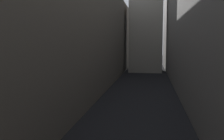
{
  "coord_description": "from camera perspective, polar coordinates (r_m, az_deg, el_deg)",
  "views": [
    {
      "loc": [
        1.63,
        8.62,
        7.71
      ],
      "look_at": [
        0.0,
        19.53,
        6.58
      ],
      "focal_mm": 42.66,
      "sensor_mm": 36.0,
      "label": 1
    }
  ],
  "objects": [
    {
      "name": "ground_plane",
      "position": [
        40.16,
        6.03,
        -5.28
      ],
      "size": [
        264.0,
        264.0,
        0.0
      ],
      "primitive_type": "plane",
      "color": "black"
    },
    {
      "name": "building_block_left",
      "position": [
        43.71,
        -10.32,
        7.6
      ],
      "size": [
        13.78,
        108.0,
        18.28
      ],
      "primitive_type": "cube",
      "color": "#60594F",
      "rests_on": "ground"
    },
    {
      "name": "building_block_right",
      "position": [
        42.54,
        20.92,
        11.29
      ],
      "size": [
        10.04,
        108.0,
        24.07
      ],
      "primitive_type": "cube",
      "color": "slate",
      "rests_on": "ground"
    }
  ]
}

